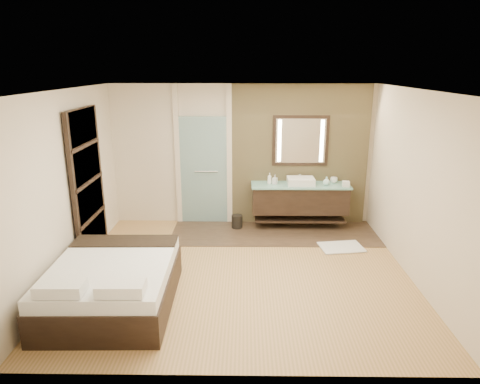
{
  "coord_description": "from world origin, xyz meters",
  "views": [
    {
      "loc": [
        0.06,
        -5.87,
        3.01
      ],
      "look_at": [
        -0.02,
        0.6,
        1.1
      ],
      "focal_mm": 32.0,
      "sensor_mm": 36.0,
      "label": 1
    }
  ],
  "objects_px": {
    "bed": "(113,284)",
    "vanity": "(300,199)",
    "mirror_unit": "(301,141)",
    "waste_bin": "(237,222)"
  },
  "relations": [
    {
      "from": "vanity",
      "to": "waste_bin",
      "type": "relative_size",
      "value": 7.09
    },
    {
      "from": "waste_bin",
      "to": "vanity",
      "type": "bearing_deg",
      "value": 3.25
    },
    {
      "from": "mirror_unit",
      "to": "bed",
      "type": "xyz_separation_m",
      "value": [
        -2.75,
        -3.09,
        -1.35
      ]
    },
    {
      "from": "bed",
      "to": "vanity",
      "type": "bearing_deg",
      "value": 45.01
    },
    {
      "from": "bed",
      "to": "mirror_unit",
      "type": "bearing_deg",
      "value": 47.3
    },
    {
      "from": "mirror_unit",
      "to": "waste_bin",
      "type": "height_order",
      "value": "mirror_unit"
    },
    {
      "from": "vanity",
      "to": "bed",
      "type": "xyz_separation_m",
      "value": [
        -2.75,
        -2.85,
        -0.28
      ]
    },
    {
      "from": "bed",
      "to": "waste_bin",
      "type": "distance_m",
      "value": 3.19
    },
    {
      "from": "vanity",
      "to": "bed",
      "type": "height_order",
      "value": "vanity"
    },
    {
      "from": "mirror_unit",
      "to": "waste_bin",
      "type": "distance_m",
      "value": 1.96
    }
  ]
}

